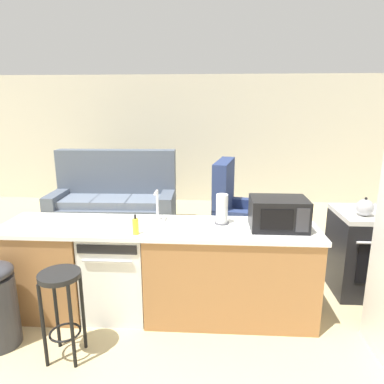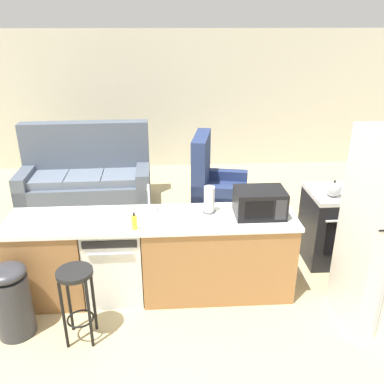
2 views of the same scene
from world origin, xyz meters
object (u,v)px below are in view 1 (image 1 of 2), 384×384
Objects in this scene: stove_range at (370,252)px; bar_stool at (62,297)px; soap_bottle at (136,226)px; kettle at (365,207)px; dishwasher at (118,272)px; microwave at (278,213)px; armchair at (236,217)px; couch at (115,204)px; paper_towel_roll at (222,209)px.

bar_stool is at bearing -157.11° from stove_range.
kettle is at bearing 16.50° from soap_bottle.
microwave is at bearing -0.05° from dishwasher.
armchair reaches higher than stove_range.
couch reaches higher than stove_range.
bar_stool is at bearing -119.94° from armchair.
paper_towel_roll is 1.48m from kettle.
microwave is at bearing 20.57° from bar_stool.
stove_range is 1.22× the size of bar_stool.
paper_towel_roll is (0.99, 0.10, 0.62)m from dishwasher.
microwave is at bearing 10.20° from soap_bottle.
stove_range is 1.80× the size of microwave.
dishwasher is 2.56m from couch.
soap_bottle is 2.52m from armchair.
paper_towel_roll is 1.60× the size of soap_bottle.
soap_bottle is 0.24× the size of bar_stool.
armchair reaches higher than kettle.
couch is at bearing 106.48° from dishwasher.
dishwasher is 4.77× the size of soap_bottle.
stove_range is 1.77m from paper_towel_roll.
kettle is (1.44, 0.32, -0.05)m from paper_towel_roll.
couch reaches higher than bar_stool.
dishwasher is 0.70× the size of armchair.
soap_bottle is at bearing -169.80° from microwave.
microwave is 2.12m from armchair.
dishwasher is 2.53m from kettle.
stove_range reaches higher than bar_stool.
microwave is 1.94m from bar_stool.
dishwasher is 0.93× the size of stove_range.
couch is at bearing 167.08° from armchair.
microwave is 0.68× the size of bar_stool.
dishwasher is 0.42× the size of couch.
soap_bottle is (0.24, -0.23, 0.55)m from dishwasher.
armchair is at bearing 65.22° from soap_bottle.
dishwasher is 2.66m from stove_range.
stove_range is 4.39× the size of kettle.
paper_towel_roll is 0.14× the size of couch.
paper_towel_roll is 0.82m from soap_bottle.
stove_range is 2.54m from soap_bottle.
paper_towel_roll reaches higher than bar_stool.
stove_range is at bearing 22.89° from bar_stool.
stove_range is at bearing 26.40° from microwave.
armchair is (-1.33, 1.45, -0.10)m from stove_range.
microwave reaches higher than dishwasher.
stove_range is 0.44× the size of couch.
soap_bottle is at bearing -156.28° from paper_towel_roll.
paper_towel_roll reaches higher than kettle.
armchair is (1.53, 2.65, -0.19)m from bar_stool.
stove_range is 0.57m from kettle.
bar_stool is (-0.26, -0.66, 0.11)m from dishwasher.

